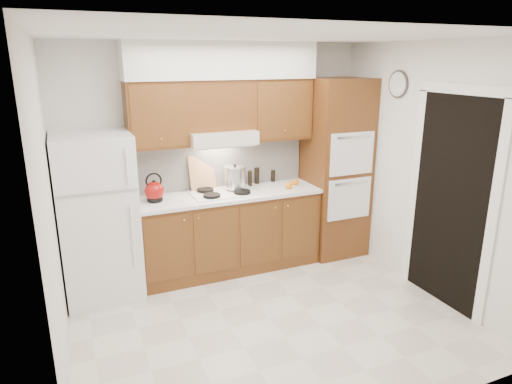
# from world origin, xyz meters

# --- Properties ---
(floor) EXTENTS (3.60, 3.60, 0.00)m
(floor) POSITION_xyz_m (0.00, 0.00, 0.00)
(floor) COLOR beige
(floor) RESTS_ON ground
(ceiling) EXTENTS (3.60, 3.60, 0.00)m
(ceiling) POSITION_xyz_m (0.00, 0.00, 2.60)
(ceiling) COLOR white
(ceiling) RESTS_ON wall_back
(wall_back) EXTENTS (3.60, 0.02, 2.60)m
(wall_back) POSITION_xyz_m (0.00, 1.50, 1.30)
(wall_back) COLOR silver
(wall_back) RESTS_ON floor
(wall_left) EXTENTS (0.02, 3.00, 2.60)m
(wall_left) POSITION_xyz_m (-1.80, 0.00, 1.30)
(wall_left) COLOR silver
(wall_left) RESTS_ON floor
(wall_right) EXTENTS (0.02, 3.00, 2.60)m
(wall_right) POSITION_xyz_m (1.80, 0.00, 1.30)
(wall_right) COLOR silver
(wall_right) RESTS_ON floor
(fridge) EXTENTS (0.75, 0.72, 1.72)m
(fridge) POSITION_xyz_m (-1.41, 1.14, 0.86)
(fridge) COLOR white
(fridge) RESTS_ON floor
(base_cabinets) EXTENTS (2.11, 0.60, 0.90)m
(base_cabinets) POSITION_xyz_m (0.02, 1.20, 0.45)
(base_cabinets) COLOR brown
(base_cabinets) RESTS_ON floor
(countertop) EXTENTS (2.13, 0.62, 0.04)m
(countertop) POSITION_xyz_m (0.03, 1.19, 0.92)
(countertop) COLOR white
(countertop) RESTS_ON base_cabinets
(backsplash) EXTENTS (2.11, 0.03, 0.56)m
(backsplash) POSITION_xyz_m (0.02, 1.49, 1.22)
(backsplash) COLOR white
(backsplash) RESTS_ON countertop
(oven_cabinet) EXTENTS (0.70, 0.65, 2.20)m
(oven_cabinet) POSITION_xyz_m (1.44, 1.18, 1.10)
(oven_cabinet) COLOR brown
(oven_cabinet) RESTS_ON floor
(upper_cab_left) EXTENTS (0.63, 0.33, 0.70)m
(upper_cab_left) POSITION_xyz_m (-0.71, 1.33, 1.85)
(upper_cab_left) COLOR brown
(upper_cab_left) RESTS_ON wall_back
(upper_cab_right) EXTENTS (0.73, 0.33, 0.70)m
(upper_cab_right) POSITION_xyz_m (0.72, 1.33, 1.85)
(upper_cab_right) COLOR brown
(upper_cab_right) RESTS_ON wall_back
(range_hood) EXTENTS (0.75, 0.45, 0.15)m
(range_hood) POSITION_xyz_m (-0.02, 1.27, 1.57)
(range_hood) COLOR silver
(range_hood) RESTS_ON wall_back
(upper_cab_over_hood) EXTENTS (0.75, 0.33, 0.55)m
(upper_cab_over_hood) POSITION_xyz_m (-0.02, 1.33, 1.92)
(upper_cab_over_hood) COLOR brown
(upper_cab_over_hood) RESTS_ON range_hood
(soffit) EXTENTS (2.13, 0.36, 0.40)m
(soffit) POSITION_xyz_m (0.03, 1.32, 2.40)
(soffit) COLOR silver
(soffit) RESTS_ON wall_back
(cooktop) EXTENTS (0.74, 0.50, 0.01)m
(cooktop) POSITION_xyz_m (-0.02, 1.21, 0.95)
(cooktop) COLOR white
(cooktop) RESTS_ON countertop
(doorway) EXTENTS (0.02, 0.90, 2.10)m
(doorway) POSITION_xyz_m (1.79, -0.35, 1.05)
(doorway) COLOR black
(doorway) RESTS_ON floor
(wall_clock) EXTENTS (0.02, 0.30, 0.30)m
(wall_clock) POSITION_xyz_m (1.79, 0.55, 2.15)
(wall_clock) COLOR #3F3833
(wall_clock) RESTS_ON wall_right
(kettle) EXTENTS (0.23, 0.23, 0.21)m
(kettle) POSITION_xyz_m (-0.81, 1.21, 1.05)
(kettle) COLOR maroon
(kettle) RESTS_ON countertop
(cutting_board) EXTENTS (0.33, 0.15, 0.41)m
(cutting_board) POSITION_xyz_m (-0.20, 1.45, 1.14)
(cutting_board) COLOR tan
(cutting_board) RESTS_ON countertop
(stock_pot) EXTENTS (0.31, 0.31, 0.25)m
(stock_pot) POSITION_xyz_m (0.14, 1.27, 1.09)
(stock_pot) COLOR silver
(stock_pot) RESTS_ON cooktop
(condiment_a) EXTENTS (0.06, 0.06, 0.19)m
(condiment_a) POSITION_xyz_m (0.37, 1.38, 1.03)
(condiment_a) COLOR black
(condiment_a) RESTS_ON countertop
(condiment_b) EXTENTS (0.07, 0.07, 0.20)m
(condiment_b) POSITION_xyz_m (0.49, 1.45, 1.04)
(condiment_b) COLOR black
(condiment_b) RESTS_ON countertop
(condiment_c) EXTENTS (0.06, 0.06, 0.14)m
(condiment_c) POSITION_xyz_m (0.71, 1.45, 1.01)
(condiment_c) COLOR black
(condiment_c) RESTS_ON countertop
(orange_near) EXTENTS (0.08, 0.08, 0.08)m
(orange_near) POSITION_xyz_m (0.89, 1.19, 0.98)
(orange_near) COLOR orange
(orange_near) RESTS_ON countertop
(orange_far) EXTENTS (0.10, 0.10, 0.09)m
(orange_far) POSITION_xyz_m (0.74, 1.08, 0.98)
(orange_far) COLOR orange
(orange_far) RESTS_ON countertop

